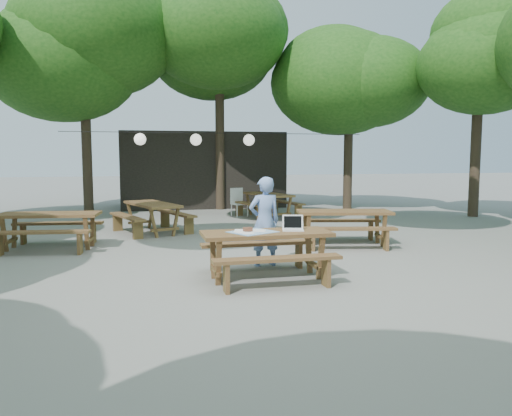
{
  "coord_description": "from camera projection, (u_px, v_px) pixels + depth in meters",
  "views": [
    {
      "loc": [
        -1.88,
        -8.79,
        1.93
      ],
      "look_at": [
        0.05,
        -0.64,
        1.05
      ],
      "focal_mm": 35.0,
      "sensor_mm": 36.0,
      "label": 1
    }
  ],
  "objects": [
    {
      "name": "ground",
      "position": [
        245.0,
        261.0,
        9.14
      ],
      "size": [
        80.0,
        80.0,
        0.0
      ],
      "primitive_type": "plane",
      "color": "slate",
      "rests_on": "ground"
    },
    {
      "name": "pavilion",
      "position": [
        201.0,
        169.0,
        19.27
      ],
      "size": [
        6.0,
        3.0,
        2.8
      ],
      "primitive_type": "cube",
      "color": "black",
      "rests_on": "ground"
    },
    {
      "name": "main_picnic_table",
      "position": [
        266.0,
        254.0,
        7.81
      ],
      "size": [
        2.0,
        1.58,
        0.75
      ],
      "color": "#57321E",
      "rests_on": "ground"
    },
    {
      "name": "picnic_table_nw",
      "position": [
        50.0,
        230.0,
        10.33
      ],
      "size": [
        2.08,
        1.8,
        0.75
      ],
      "rotation": [
        0.0,
        0.0,
        -0.12
      ],
      "color": "#57321E",
      "rests_on": "ground"
    },
    {
      "name": "picnic_table_ne",
      "position": [
        344.0,
        227.0,
        10.79
      ],
      "size": [
        2.2,
        1.95,
        0.75
      ],
      "rotation": [
        0.0,
        0.0,
        -0.22
      ],
      "color": "#57321E",
      "rests_on": "ground"
    },
    {
      "name": "picnic_table_far_w",
      "position": [
        152.0,
        217.0,
        12.52
      ],
      "size": [
        2.13,
        2.32,
        0.75
      ],
      "rotation": [
        0.0,
        0.0,
        1.91
      ],
      "color": "#57321E",
      "rests_on": "ground"
    },
    {
      "name": "picnic_table_far_e",
      "position": [
        268.0,
        205.0,
        15.67
      ],
      "size": [
        1.99,
        2.22,
        0.75
      ],
      "rotation": [
        0.0,
        0.0,
        1.81
      ],
      "color": "#57321E",
      "rests_on": "ground"
    },
    {
      "name": "woman",
      "position": [
        265.0,
        221.0,
        8.72
      ],
      "size": [
        0.61,
        0.43,
        1.57
      ],
      "primitive_type": "imported",
      "rotation": [
        0.0,
        0.0,
        3.25
      ],
      "color": "#7698D8",
      "rests_on": "ground"
    },
    {
      "name": "plastic_chair",
      "position": [
        239.0,
        208.0,
        15.92
      ],
      "size": [
        0.55,
        0.55,
        0.9
      ],
      "rotation": [
        0.0,
        0.0,
        0.29
      ],
      "color": "silver",
      "rests_on": "ground"
    },
    {
      "name": "laptop",
      "position": [
        293.0,
        226.0,
        7.92
      ],
      "size": [
        0.38,
        0.33,
        0.24
      ],
      "rotation": [
        0.0,
        0.0,
        -0.25
      ],
      "color": "white",
      "rests_on": "main_picnic_table"
    },
    {
      "name": "tabletop_clutter",
      "position": [
        251.0,
        231.0,
        7.73
      ],
      "size": [
        0.83,
        0.79,
        0.08
      ],
      "color": "#3880BF",
      "rests_on": "main_picnic_table"
    },
    {
      "name": "paper_lanterns",
      "position": [
        196.0,
        139.0,
        14.65
      ],
      "size": [
        9.0,
        0.34,
        0.38
      ],
      "color": "black",
      "rests_on": "ground"
    }
  ]
}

